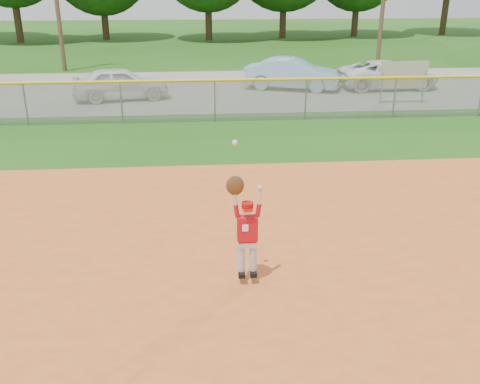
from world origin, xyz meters
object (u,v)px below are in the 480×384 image
car_white_a (121,83)px  car_blue (292,74)px  ballplayer (246,227)px  sponsor_sign (404,76)px  car_white_b (389,75)px

car_white_a → car_blue: car_blue is taller
ballplayer → sponsor_sign: bearing=60.1°
car_white_b → car_blue: bearing=85.2°
car_white_b → sponsor_sign: sponsor_sign is taller
car_white_a → sponsor_sign: (11.67, -1.74, 0.45)m
car_white_a → car_blue: size_ratio=0.92×
car_blue → car_white_b: bearing=-72.6°
car_white_b → sponsor_sign: 3.28m
sponsor_sign → ballplayer: ballplayer is taller
ballplayer → car_white_b: bearing=63.6°
car_white_b → ballplayer: (-8.26, -16.63, 0.41)m
car_white_b → ballplayer: ballplayer is taller
car_white_a → ballplayer: ballplayer is taller
car_white_a → car_blue: (7.64, 1.60, 0.03)m
sponsor_sign → car_white_a: bearing=171.5°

